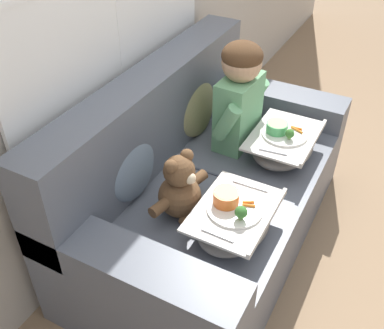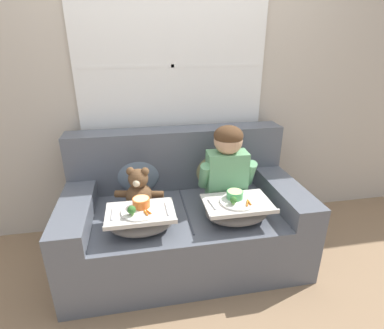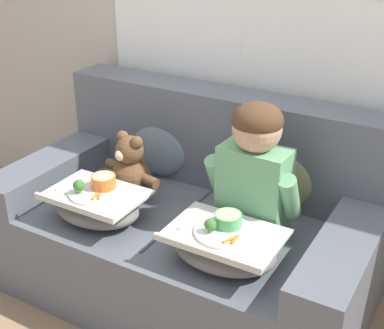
{
  "view_description": "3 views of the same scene",
  "coord_description": "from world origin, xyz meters",
  "px_view_note": "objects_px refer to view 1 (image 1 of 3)",
  "views": [
    {
      "loc": [
        -1.67,
        -0.75,
        1.93
      ],
      "look_at": [
        -0.14,
        0.06,
        0.6
      ],
      "focal_mm": 42.0,
      "sensor_mm": 36.0,
      "label": 1
    },
    {
      "loc": [
        -0.31,
        -1.95,
        1.62
      ],
      "look_at": [
        0.09,
        0.15,
        0.73
      ],
      "focal_mm": 28.0,
      "sensor_mm": 36.0,
      "label": 2
    },
    {
      "loc": [
        1.12,
        -1.87,
        1.76
      ],
      "look_at": [
        0.01,
        0.04,
        0.7
      ],
      "focal_mm": 50.0,
      "sensor_mm": 36.0,
      "label": 3
    }
  ],
  "objects_px": {
    "child_figure": "(240,91)",
    "teddy_bear": "(180,190)",
    "throw_pillow_behind_child": "(195,102)",
    "lap_tray_child": "(283,144)",
    "couch": "(203,188)",
    "throw_pillow_behind_teddy": "(129,163)",
    "lap_tray_teddy": "(234,219)"
  },
  "relations": [
    {
      "from": "child_figure",
      "to": "lap_tray_child",
      "type": "height_order",
      "value": "child_figure"
    },
    {
      "from": "teddy_bear",
      "to": "lap_tray_teddy",
      "type": "height_order",
      "value": "teddy_bear"
    },
    {
      "from": "child_figure",
      "to": "lap_tray_teddy",
      "type": "bearing_deg",
      "value": -157.62
    },
    {
      "from": "child_figure",
      "to": "lap_tray_child",
      "type": "bearing_deg",
      "value": -90.11
    },
    {
      "from": "child_figure",
      "to": "lap_tray_teddy",
      "type": "distance_m",
      "value": 0.76
    },
    {
      "from": "couch",
      "to": "throw_pillow_behind_teddy",
      "type": "distance_m",
      "value": 0.51
    },
    {
      "from": "couch",
      "to": "child_figure",
      "type": "bearing_deg",
      "value": -8.03
    },
    {
      "from": "couch",
      "to": "lap_tray_teddy",
      "type": "relative_size",
      "value": 3.94
    },
    {
      "from": "teddy_bear",
      "to": "couch",
      "type": "bearing_deg",
      "value": 8.59
    },
    {
      "from": "couch",
      "to": "throw_pillow_behind_child",
      "type": "distance_m",
      "value": 0.51
    },
    {
      "from": "throw_pillow_behind_child",
      "to": "teddy_bear",
      "type": "distance_m",
      "value": 0.72
    },
    {
      "from": "child_figure",
      "to": "lap_tray_child",
      "type": "distance_m",
      "value": 0.37
    },
    {
      "from": "child_figure",
      "to": "teddy_bear",
      "type": "distance_m",
      "value": 0.69
    },
    {
      "from": "couch",
      "to": "child_figure",
      "type": "relative_size",
      "value": 2.91
    },
    {
      "from": "throw_pillow_behind_child",
      "to": "lap_tray_teddy",
      "type": "bearing_deg",
      "value": -140.54
    },
    {
      "from": "throw_pillow_behind_child",
      "to": "throw_pillow_behind_teddy",
      "type": "distance_m",
      "value": 0.66
    },
    {
      "from": "lap_tray_child",
      "to": "throw_pillow_behind_teddy",
      "type": "bearing_deg",
      "value": 140.5
    },
    {
      "from": "couch",
      "to": "lap_tray_teddy",
      "type": "height_order",
      "value": "couch"
    },
    {
      "from": "throw_pillow_behind_child",
      "to": "lap_tray_child",
      "type": "distance_m",
      "value": 0.55
    },
    {
      "from": "couch",
      "to": "child_figure",
      "type": "height_order",
      "value": "child_figure"
    },
    {
      "from": "lap_tray_child",
      "to": "lap_tray_teddy",
      "type": "relative_size",
      "value": 1.03
    },
    {
      "from": "teddy_bear",
      "to": "child_figure",
      "type": "bearing_deg",
      "value": 0.3
    },
    {
      "from": "teddy_bear",
      "to": "lap_tray_teddy",
      "type": "distance_m",
      "value": 0.28
    },
    {
      "from": "throw_pillow_behind_child",
      "to": "lap_tray_child",
      "type": "relative_size",
      "value": 0.91
    },
    {
      "from": "child_figure",
      "to": "teddy_bear",
      "type": "relative_size",
      "value": 1.68
    },
    {
      "from": "teddy_bear",
      "to": "lap_tray_child",
      "type": "height_order",
      "value": "teddy_bear"
    },
    {
      "from": "couch",
      "to": "child_figure",
      "type": "xyz_separation_m",
      "value": [
        0.33,
        -0.05,
        0.45
      ]
    },
    {
      "from": "lap_tray_teddy",
      "to": "throw_pillow_behind_teddy",
      "type": "bearing_deg",
      "value": 90.0
    },
    {
      "from": "lap_tray_child",
      "to": "couch",
      "type": "bearing_deg",
      "value": 135.95
    },
    {
      "from": "throw_pillow_behind_teddy",
      "to": "child_figure",
      "type": "distance_m",
      "value": 0.73
    },
    {
      "from": "couch",
      "to": "lap_tray_child",
      "type": "xyz_separation_m",
      "value": [
        0.33,
        -0.32,
        0.2
      ]
    },
    {
      "from": "lap_tray_child",
      "to": "teddy_bear",
      "type": "bearing_deg",
      "value": 157.87
    }
  ]
}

